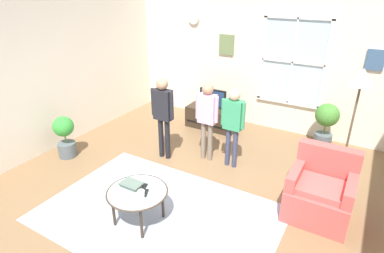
{
  "coord_description": "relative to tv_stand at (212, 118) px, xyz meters",
  "views": [
    {
      "loc": [
        1.88,
        -2.83,
        2.73
      ],
      "look_at": [
        -0.14,
        0.6,
        0.93
      ],
      "focal_mm": 29.51,
      "sensor_mm": 36.0,
      "label": 1
    }
  ],
  "objects": [
    {
      "name": "potted_plant_corner",
      "position": [
        -1.6,
        -2.34,
        0.19
      ],
      "size": [
        0.34,
        0.34,
        0.73
      ],
      "color": "#4C565B",
      "rests_on": "ground_plane"
    },
    {
      "name": "floor_lamp",
      "position": [
        2.57,
        -0.95,
        1.27
      ],
      "size": [
        0.32,
        0.32,
        1.77
      ],
      "color": "black",
      "rests_on": "ground_plane"
    },
    {
      "name": "armchair",
      "position": [
        2.41,
        -1.72,
        0.11
      ],
      "size": [
        0.76,
        0.74,
        0.87
      ],
      "color": "#D14C47",
      "rests_on": "ground_plane"
    },
    {
      "name": "book_stack",
      "position": [
        0.39,
        -2.95,
        0.26
      ],
      "size": [
        0.27,
        0.19,
        0.05
      ],
      "color": "slate",
      "rests_on": "coffee_table"
    },
    {
      "name": "potted_plant_by_window",
      "position": [
        2.13,
        0.25,
        0.28
      ],
      "size": [
        0.41,
        0.41,
        0.83
      ],
      "color": "#4C565B",
      "rests_on": "ground_plane"
    },
    {
      "name": "television",
      "position": [
        -0.0,
        -0.0,
        0.42
      ],
      "size": [
        0.57,
        0.08,
        0.39
      ],
      "color": "#4C4C4C",
      "rests_on": "tv_stand"
    },
    {
      "name": "side_wall_left",
      "position": [
        -2.11,
        -2.54,
        1.25
      ],
      "size": [
        0.12,
        6.3,
        2.93
      ],
      "color": "beige",
      "rests_on": "ground_plane"
    },
    {
      "name": "remote_near_books",
      "position": [
        0.64,
        -2.99,
        0.24
      ],
      "size": [
        0.1,
        0.14,
        0.02
      ],
      "primitive_type": "cube",
      "rotation": [
        0.0,
        0.0,
        0.43
      ],
      "color": "black",
      "rests_on": "coffee_table"
    },
    {
      "name": "person_green_shirt",
      "position": [
        0.96,
        -1.2,
        0.61
      ],
      "size": [
        0.4,
        0.18,
        1.32
      ],
      "color": "#333851",
      "rests_on": "ground_plane"
    },
    {
      "name": "ground_plane",
      "position": [
        0.79,
        -2.54,
        -0.23
      ],
      "size": [
        6.29,
        6.9,
        0.02
      ],
      "primitive_type": "cube",
      "color": "brown"
    },
    {
      "name": "person_pink_shirt",
      "position": [
        0.51,
        -1.2,
        0.62
      ],
      "size": [
        0.4,
        0.18,
        1.33
      ],
      "color": "#726656",
      "rests_on": "ground_plane"
    },
    {
      "name": "area_rug",
      "position": [
        0.65,
        -2.78,
        -0.21
      ],
      "size": [
        2.99,
        2.03,
        0.01
      ],
      "primitive_type": "cube",
      "color": "#999EAD",
      "rests_on": "ground_plane"
    },
    {
      "name": "person_black_shirt",
      "position": [
        -0.14,
        -1.51,
        0.66
      ],
      "size": [
        0.42,
        0.19,
        1.4
      ],
      "color": "black",
      "rests_on": "ground_plane"
    },
    {
      "name": "tv_stand",
      "position": [
        0.0,
        0.0,
        0.0
      ],
      "size": [
        1.03,
        0.48,
        0.43
      ],
      "color": "#2D2319",
      "rests_on": "ground_plane"
    },
    {
      "name": "cup",
      "position": [
        0.62,
        -3.06,
        0.27
      ],
      "size": [
        0.08,
        0.08,
        0.08
      ],
      "primitive_type": "cylinder",
      "color": "white",
      "rests_on": "coffee_table"
    },
    {
      "name": "remote_near_cup",
      "position": [
        0.55,
        -2.91,
        0.24
      ],
      "size": [
        0.08,
        0.15,
        0.02
      ],
      "primitive_type": "cube",
      "rotation": [
        0.0,
        0.0,
        0.3
      ],
      "color": "black",
      "rests_on": "coffee_table"
    },
    {
      "name": "coffee_table",
      "position": [
        0.51,
        -3.0,
        0.2
      ],
      "size": [
        0.75,
        0.75,
        0.45
      ],
      "color": "#99B2B7",
      "rests_on": "ground_plane"
    },
    {
      "name": "back_wall",
      "position": [
        0.81,
        0.67,
        1.25
      ],
      "size": [
        5.69,
        0.17,
        2.93
      ],
      "color": "beige",
      "rests_on": "ground_plane"
    }
  ]
}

